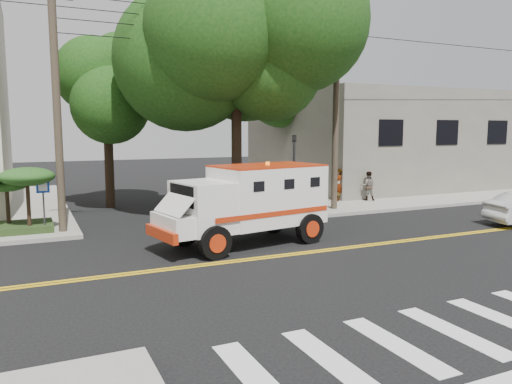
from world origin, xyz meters
name	(u,v)px	position (x,y,z in m)	size (l,w,h in m)	color
ground	(273,257)	(0.00, 0.00, 0.00)	(100.00, 100.00, 0.00)	black
sidewalk_ne	(364,186)	(13.50, 13.50, 0.07)	(17.00, 17.00, 0.15)	gray
building_right	(379,139)	(15.00, 14.00, 3.15)	(14.00, 12.00, 6.00)	#6A635A
utility_pole_left	(57,111)	(-5.60, 6.00, 4.50)	(0.28, 0.28, 9.00)	#382D23
utility_pole_right	(336,115)	(6.30, 6.20, 4.50)	(0.28, 0.28, 9.00)	#382D23
tree_main	(249,48)	(1.94, 6.21, 7.20)	(6.08, 5.70, 9.85)	black
tree_left	(114,90)	(-2.68, 11.79, 5.73)	(4.48, 4.20, 7.70)	black
tree_right	(286,94)	(8.84, 15.77, 6.09)	(4.80, 4.50, 8.20)	black
traffic_signal	(294,167)	(3.80, 5.60, 2.23)	(0.15, 0.18, 3.60)	#3F3F42
accessibility_sign	(43,199)	(-6.20, 6.17, 1.37)	(0.45, 0.10, 2.02)	#3F3F42
palm_planter	(5,191)	(-7.44, 6.62, 1.65)	(3.52, 2.63, 2.36)	#1E3314
armored_truck	(249,200)	(0.01, 1.82, 1.51)	(6.11, 3.17, 2.65)	white
pedestrian_a	(338,185)	(7.86, 8.18, 0.99)	(0.61, 0.40, 1.67)	gray
pedestrian_b	(368,186)	(9.39, 7.71, 0.91)	(0.74, 0.57, 1.51)	gray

